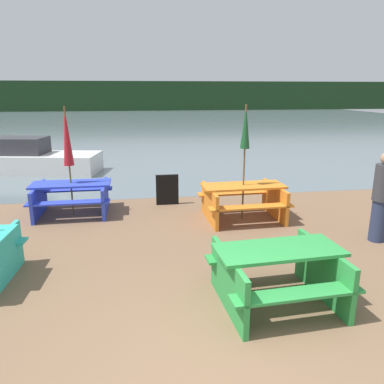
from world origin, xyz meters
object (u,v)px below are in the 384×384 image
at_px(umbrella_darkgreen, 245,130).
at_px(person, 382,198).
at_px(umbrella_crimson, 67,137).
at_px(signboard, 167,190).
at_px(boat, 38,160).
at_px(picnic_table_green, 277,271).
at_px(picnic_table_orange, 243,198).
at_px(picnic_table_blue, 72,195).

xyz_separation_m(umbrella_darkgreen, person, (2.15, -1.59, -1.11)).
relative_size(umbrella_crimson, person, 1.44).
bearing_deg(umbrella_darkgreen, signboard, 139.75).
xyz_separation_m(umbrella_darkgreen, boat, (-5.62, 5.69, -1.50)).
height_order(boat, person, person).
bearing_deg(signboard, umbrella_crimson, -169.49).
xyz_separation_m(picnic_table_green, picnic_table_orange, (0.49, 3.35, -0.00)).
bearing_deg(umbrella_darkgreen, picnic_table_blue, 166.51).
xyz_separation_m(picnic_table_orange, boat, (-5.62, 5.69, -0.01)).
xyz_separation_m(picnic_table_green, umbrella_crimson, (-3.25, 4.25, 1.28)).
bearing_deg(picnic_table_green, umbrella_crimson, 127.42).
xyz_separation_m(person, signboard, (-3.70, 2.90, -0.47)).
xyz_separation_m(umbrella_crimson, umbrella_darkgreen, (3.75, -0.90, 0.21)).
bearing_deg(umbrella_darkgreen, picnic_table_green, -98.34).
distance_m(picnic_table_green, umbrella_crimson, 5.51).
bearing_deg(boat, person, -32.70).
distance_m(umbrella_darkgreen, signboard, 2.56).
bearing_deg(picnic_table_green, person, 33.74).
relative_size(umbrella_darkgreen, boat, 0.61).
relative_size(picnic_table_orange, signboard, 2.41).
height_order(picnic_table_blue, signboard, signboard).
xyz_separation_m(picnic_table_green, signboard, (-1.05, 4.66, -0.09)).
bearing_deg(picnic_table_orange, boat, 134.64).
relative_size(umbrella_crimson, signboard, 3.22).
distance_m(picnic_table_orange, boat, 8.00).
xyz_separation_m(picnic_table_orange, picnic_table_blue, (-3.75, 0.90, -0.02)).
height_order(picnic_table_green, umbrella_crimson, umbrella_crimson).
bearing_deg(picnic_table_orange, person, -36.44).
relative_size(umbrella_crimson, umbrella_darkgreen, 0.98).
xyz_separation_m(umbrella_crimson, signboard, (2.20, 0.41, -1.37)).
bearing_deg(person, boat, 136.87).
relative_size(picnic_table_blue, umbrella_darkgreen, 0.71).
relative_size(umbrella_darkgreen, signboard, 3.29).
distance_m(picnic_table_green, picnic_table_blue, 5.35).
relative_size(boat, person, 2.40).
bearing_deg(picnic_table_blue, person, -22.87).
bearing_deg(umbrella_darkgreen, umbrella_crimson, 166.51).
height_order(picnic_table_orange, umbrella_darkgreen, umbrella_darkgreen).
height_order(picnic_table_orange, boat, boat).
bearing_deg(boat, picnic_table_green, -50.01).
bearing_deg(picnic_table_green, picnic_table_orange, 81.66).
relative_size(picnic_table_blue, umbrella_crimson, 0.73).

